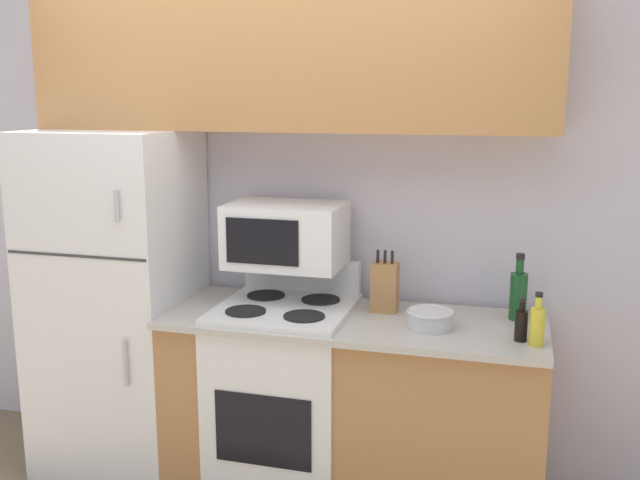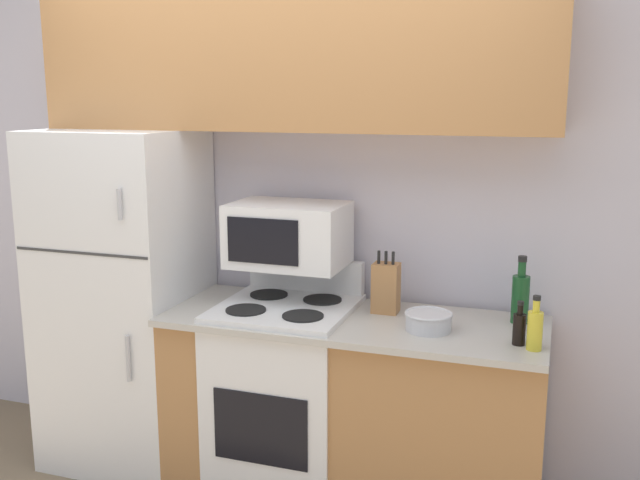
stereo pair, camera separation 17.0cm
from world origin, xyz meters
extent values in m
cube|color=silver|center=(0.00, 0.67, 1.27)|extent=(8.00, 0.05, 2.55)
cube|color=#B27A47|center=(0.37, 0.31, 0.43)|extent=(1.70, 0.61, 0.86)
cube|color=#BCB7AD|center=(0.37, 0.29, 0.87)|extent=(1.70, 0.65, 0.03)
cube|color=white|center=(-0.85, 0.32, 0.85)|extent=(0.73, 0.64, 1.71)
cube|color=#383838|center=(-0.85, 0.00, 1.16)|extent=(0.71, 0.01, 0.01)
cylinder|color=#B7B7BC|center=(-0.62, -0.01, 1.40)|extent=(0.02, 0.02, 0.14)
cylinder|color=#B7B7BC|center=(-0.62, -0.01, 0.68)|extent=(0.02, 0.02, 0.22)
cube|color=#B27A47|center=(0.00, 0.47, 2.04)|extent=(2.43, 0.35, 0.68)
cube|color=white|center=(0.04, 0.29, 0.46)|extent=(0.61, 0.61, 0.91)
cube|color=black|center=(0.04, -0.02, 0.44)|extent=(0.44, 0.01, 0.33)
cube|color=#2D2D2D|center=(0.04, 0.29, 0.91)|extent=(0.59, 0.59, 0.01)
cube|color=white|center=(0.04, 0.58, 0.99)|extent=(0.59, 0.06, 0.16)
cylinder|color=black|center=(-0.10, 0.16, 0.92)|extent=(0.18, 0.18, 0.01)
cylinder|color=black|center=(0.18, 0.16, 0.92)|extent=(0.18, 0.18, 0.01)
cylinder|color=black|center=(-0.10, 0.43, 0.92)|extent=(0.18, 0.18, 0.01)
cylinder|color=black|center=(0.18, 0.43, 0.92)|extent=(0.18, 0.18, 0.01)
cube|color=white|center=(0.01, 0.41, 1.23)|extent=(0.53, 0.37, 0.30)
cube|color=black|center=(-0.04, 0.22, 1.23)|extent=(0.34, 0.01, 0.21)
cube|color=#B27A47|center=(0.48, 0.42, 1.00)|extent=(0.12, 0.10, 0.23)
cylinder|color=black|center=(0.45, 0.41, 1.15)|extent=(0.01, 0.01, 0.06)
cylinder|color=black|center=(0.48, 0.41, 1.15)|extent=(0.01, 0.01, 0.06)
cylinder|color=black|center=(0.52, 0.41, 1.15)|extent=(0.01, 0.01, 0.06)
cylinder|color=silver|center=(0.72, 0.23, 0.92)|extent=(0.19, 0.19, 0.07)
torus|color=silver|center=(0.72, 0.23, 0.96)|extent=(0.20, 0.20, 0.01)
cylinder|color=black|center=(1.09, 0.17, 0.95)|extent=(0.05, 0.05, 0.13)
cylinder|color=black|center=(1.09, 0.17, 1.03)|extent=(0.02, 0.02, 0.04)
cylinder|color=black|center=(1.09, 0.17, 1.06)|extent=(0.03, 0.03, 0.01)
cylinder|color=gold|center=(1.15, 0.13, 0.96)|extent=(0.06, 0.06, 0.15)
cylinder|color=gold|center=(1.15, 0.13, 1.07)|extent=(0.03, 0.03, 0.05)
cylinder|color=black|center=(1.15, 0.13, 1.10)|extent=(0.03, 0.03, 0.02)
cylinder|color=#194C23|center=(1.08, 0.46, 0.99)|extent=(0.08, 0.08, 0.21)
cylinder|color=#194C23|center=(1.08, 0.46, 1.13)|extent=(0.03, 0.03, 0.07)
cylinder|color=black|center=(1.08, 0.46, 1.18)|extent=(0.04, 0.04, 0.02)
camera|label=1|loc=(1.05, -2.71, 1.87)|focal=40.00mm
camera|label=2|loc=(1.21, -2.66, 1.87)|focal=40.00mm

